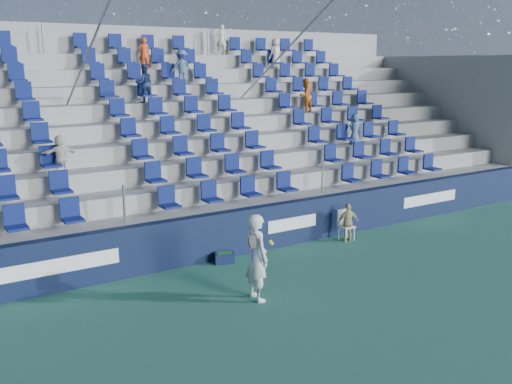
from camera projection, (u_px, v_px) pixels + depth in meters
ground at (317, 293)px, 12.46m from camera, size 70.00×70.00×0.00m
sponsor_wall at (243, 231)px, 14.93m from camera, size 24.00×0.32×1.20m
grandstand at (163, 149)px, 18.78m from camera, size 24.00×8.17×6.63m
tennis_player at (257, 257)px, 11.91m from camera, size 0.69×0.71×1.87m
line_judge_chair at (345, 223)px, 16.13m from camera, size 0.39×0.40×0.87m
line_judge at (348, 222)px, 16.00m from camera, size 0.68×0.41×1.08m
ball_bin at (224, 257)px, 14.29m from camera, size 0.56×0.46×0.27m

